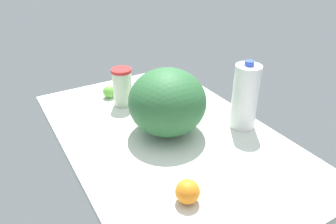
{
  "coord_description": "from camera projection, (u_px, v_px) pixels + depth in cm",
  "views": [
    {
      "loc": [
        -92.61,
        54.2,
        73.18
      ],
      "look_at": [
        0.0,
        0.0,
        13.0
      ],
      "focal_mm": 35.0,
      "sensor_mm": 36.0,
      "label": 1
    }
  ],
  "objects": [
    {
      "name": "watermelon",
      "position": [
        167.0,
        102.0,
        1.24
      ],
      "size": [
        29.7,
        29.7,
        25.78
      ],
      "primitive_type": "ellipsoid",
      "color": "#2E6637",
      "rests_on": "countertop"
    },
    {
      "name": "countertop",
      "position": [
        168.0,
        137.0,
        1.29
      ],
      "size": [
        120.0,
        76.0,
        3.0
      ],
      "primitive_type": "cube",
      "color": "silver",
      "rests_on": "ground"
    },
    {
      "name": "milk_jug",
      "position": [
        245.0,
        97.0,
        1.27
      ],
      "size": [
        10.04,
        10.04,
        27.91
      ],
      "color": "white",
      "rests_on": "countertop"
    },
    {
      "name": "tumbler_cup",
      "position": [
        122.0,
        87.0,
        1.46
      ],
      "size": [
        8.91,
        8.91,
        17.21
      ],
      "color": "beige",
      "rests_on": "countertop"
    },
    {
      "name": "orange_by_jug",
      "position": [
        188.0,
        192.0,
        0.95
      ],
      "size": [
        7.33,
        7.33,
        7.33
      ],
      "primitive_type": "sphere",
      "color": "orange",
      "rests_on": "countertop"
    },
    {
      "name": "lime_far_back",
      "position": [
        109.0,
        92.0,
        1.55
      ],
      "size": [
        5.8,
        5.8,
        5.8
      ],
      "primitive_type": "sphere",
      "color": "#66B541",
      "rests_on": "countertop"
    }
  ]
}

